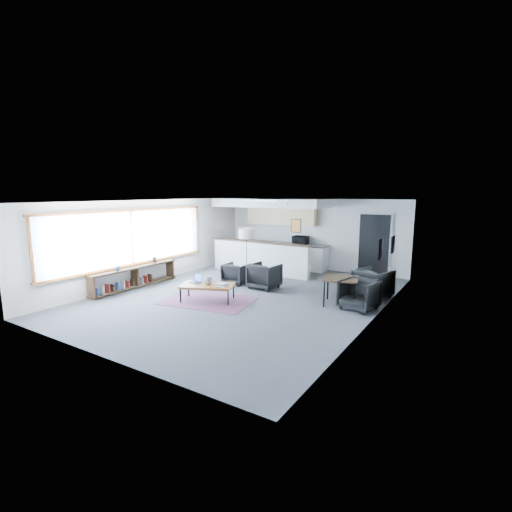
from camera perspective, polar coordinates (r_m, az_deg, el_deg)
The scene contains 21 objects.
room at distance 10.02m, azimuth -1.74°, elevation 0.97°, with size 7.02×9.02×2.62m.
window at distance 11.67m, azimuth -18.57°, elevation 2.49°, with size 0.10×5.95×1.66m.
console at distance 11.64m, azimuth -18.32°, elevation -3.16°, with size 0.35×3.00×0.80m.
kitchenette at distance 13.76m, azimuth 2.75°, elevation 3.72°, with size 4.20×1.96×2.60m.
doorway at distance 13.15m, azimuth 17.71°, elevation 1.65°, with size 1.10×0.12×2.15m.
track_light at distance 12.08m, azimuth 1.77°, elevation 8.34°, with size 1.60×0.07×0.15m.
wall_art_lower at distance 8.94m, azimuth 18.54°, elevation 1.00°, with size 0.03×0.38×0.48m.
wall_art_upper at distance 10.21m, azimuth 20.28°, elevation 1.66°, with size 0.03×0.34×0.44m.
kilim_rug at distance 9.95m, azimuth -7.43°, elevation -6.82°, with size 2.56×1.97×0.01m.
coffee_table at distance 9.84m, azimuth -7.48°, elevation -4.55°, with size 1.54×1.21×0.45m.
laptop at distance 10.07m, azimuth -9.09°, elevation -3.68°, with size 0.36×0.32×0.23m.
ceramic_pot at distance 9.78m, azimuth -7.37°, elevation -3.76°, with size 0.22×0.22×0.22m.
book_stack at distance 9.60m, azimuth -5.26°, elevation -4.42°, with size 0.29×0.24×0.08m.
coaster at distance 9.61m, azimuth -7.46°, elevation -4.68°, with size 0.12×0.12×0.01m.
armchair_left at distance 11.58m, azimuth -3.09°, elevation -2.58°, with size 0.69×0.65×0.71m, color black.
armchair_right at distance 11.03m, azimuth 1.31°, elevation -2.89°, with size 0.80×0.75×0.83m, color black.
floor_lamp at distance 11.72m, azimuth -1.47°, elevation 3.18°, with size 0.50×0.50×1.71m.
dining_table at distance 9.66m, azimuth 12.94°, elevation -3.63°, with size 1.01×1.01×0.70m.
dining_chair_near at distance 9.43m, azimuth 15.56°, elevation -5.86°, with size 0.68×0.64×0.70m, color black.
dining_chair_far at distance 10.61m, azimuth 17.55°, elevation -4.12°, with size 0.72×0.67×0.74m, color black.
microwave at distance 13.78m, azimuth 6.84°, elevation 2.58°, with size 0.55×0.31×0.38m, color black.
Camera 1 is at (5.53, -8.21, 2.85)m, focal length 26.00 mm.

